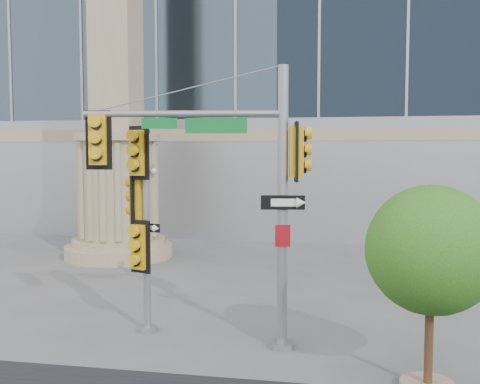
# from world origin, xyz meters

# --- Properties ---
(ground) EXTENTS (120.00, 120.00, 0.00)m
(ground) POSITION_xyz_m (0.00, 0.00, 0.00)
(ground) COLOR #545456
(ground) RESTS_ON ground
(monument) EXTENTS (4.40, 4.40, 16.60)m
(monument) POSITION_xyz_m (-6.00, 9.00, 5.52)
(monument) COLOR #9D8B6A
(monument) RESTS_ON ground
(main_signal_pole) EXTENTS (4.79, 1.08, 6.18)m
(main_signal_pole) POSITION_xyz_m (0.62, -0.39, 3.83)
(main_signal_pole) COLOR slate
(main_signal_pole) RESTS_ON ground
(secondary_signal_pole) EXTENTS (0.86, 0.81, 5.01)m
(secondary_signal_pole) POSITION_xyz_m (-1.67, 0.21, 2.95)
(secondary_signal_pole) COLOR slate
(secondary_signal_pole) RESTS_ON ground
(street_tree) EXTENTS (2.40, 2.35, 3.74)m
(street_tree) POSITION_xyz_m (4.62, -1.78, 2.46)
(street_tree) COLOR #9D8B6A
(street_tree) RESTS_ON ground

